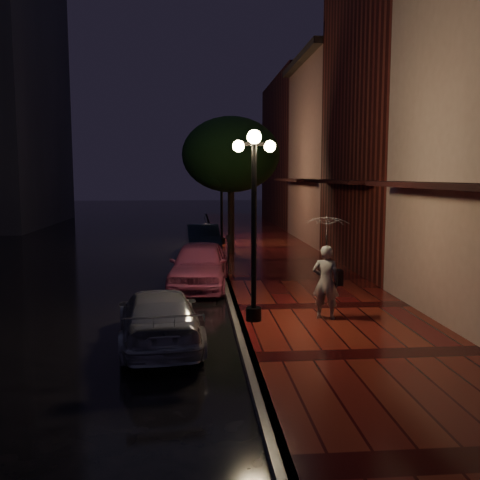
# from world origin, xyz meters

# --- Properties ---
(ground) EXTENTS (120.00, 120.00, 0.00)m
(ground) POSITION_xyz_m (0.00, 0.00, 0.00)
(ground) COLOR black
(ground) RESTS_ON ground
(sidewalk) EXTENTS (4.50, 60.00, 0.15)m
(sidewalk) POSITION_xyz_m (2.25, 0.00, 0.07)
(sidewalk) COLOR #490D0E
(sidewalk) RESTS_ON ground
(curb) EXTENTS (0.25, 60.00, 0.15)m
(curb) POSITION_xyz_m (0.00, 0.00, 0.07)
(curb) COLOR #595451
(curb) RESTS_ON ground
(storefront_mid) EXTENTS (5.00, 8.00, 11.00)m
(storefront_mid) POSITION_xyz_m (7.00, 2.00, 5.50)
(storefront_mid) COLOR #511914
(storefront_mid) RESTS_ON ground
(storefront_far) EXTENTS (5.00, 8.00, 9.00)m
(storefront_far) POSITION_xyz_m (7.00, 10.00, 4.50)
(storefront_far) COLOR #8C5951
(storefront_far) RESTS_ON ground
(storefront_extra) EXTENTS (5.00, 12.00, 10.00)m
(storefront_extra) POSITION_xyz_m (7.00, 20.00, 5.00)
(storefront_extra) COLOR #511914
(storefront_extra) RESTS_ON ground
(streetlamp_near) EXTENTS (0.96, 0.36, 4.31)m
(streetlamp_near) POSITION_xyz_m (0.35, -5.00, 2.60)
(streetlamp_near) COLOR black
(streetlamp_near) RESTS_ON sidewalk
(streetlamp_far) EXTENTS (0.96, 0.36, 4.31)m
(streetlamp_far) POSITION_xyz_m (0.35, 9.00, 2.60)
(streetlamp_far) COLOR black
(streetlamp_far) RESTS_ON sidewalk
(street_tree) EXTENTS (4.16, 4.16, 5.80)m
(street_tree) POSITION_xyz_m (0.61, 5.99, 4.24)
(street_tree) COLOR black
(street_tree) RESTS_ON sidewalk
(pink_car) EXTENTS (2.09, 4.37, 1.44)m
(pink_car) POSITION_xyz_m (-0.84, -0.57, 0.72)
(pink_car) COLOR #C14F78
(pink_car) RESTS_ON ground
(navy_car) EXTENTS (1.56, 4.01, 1.30)m
(navy_car) POSITION_xyz_m (-0.60, 6.67, 0.65)
(navy_car) COLOR black
(navy_car) RESTS_ON ground
(silver_car) EXTENTS (2.05, 4.12, 1.15)m
(silver_car) POSITION_xyz_m (-1.72, -6.16, 0.58)
(silver_car) COLOR #9C9DA3
(silver_car) RESTS_ON ground
(woman_with_umbrella) EXTENTS (1.00, 1.02, 2.41)m
(woman_with_umbrella) POSITION_xyz_m (2.03, -4.98, 1.74)
(woman_with_umbrella) COLOR silver
(woman_with_umbrella) RESTS_ON sidewalk
(parking_meter) EXTENTS (0.13, 0.10, 1.32)m
(parking_meter) POSITION_xyz_m (0.15, 0.89, 0.95)
(parking_meter) COLOR black
(parking_meter) RESTS_ON sidewalk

